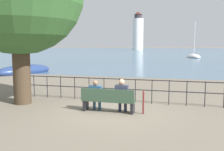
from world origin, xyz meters
TOP-DOWN VIEW (x-y plane):
  - ground_plane at (0.00, 0.00)m, footprint 1000.00×1000.00m
  - harbor_water at (0.00, 160.47)m, footprint 600.00×300.00m
  - park_bench at (0.00, -0.07)m, footprint 2.04×0.45m
  - seated_person_left at (-0.51, 0.01)m, footprint 0.48×0.35m
  - seated_person_right at (0.51, 0.01)m, footprint 0.48×0.35m
  - promenade_railing at (0.00, 1.75)m, footprint 10.07×0.04m
  - closed_umbrella at (1.32, 0.01)m, footprint 0.09×0.09m
  - sailboat_0 at (-11.01, 10.66)m, footprint 3.61×5.90m
  - sailboat_3 at (5.33, 46.97)m, footprint 3.30×8.03m
  - harbor_lighthouse at (-22.25, 140.33)m, footprint 6.27×6.27m

SIDE VIEW (x-z plane):
  - ground_plane at x=0.00m, z-range 0.00..0.00m
  - harbor_water at x=0.00m, z-range 0.00..0.01m
  - sailboat_3 at x=5.33m, z-range -3.72..4.22m
  - sailboat_0 at x=-11.01m, z-range -5.25..5.89m
  - park_bench at x=0.00m, z-range -0.01..0.89m
  - closed_umbrella at x=1.32m, z-range 0.05..0.94m
  - seated_person_left at x=-0.51m, z-range 0.06..1.24m
  - promenade_railing at x=0.00m, z-range 0.17..1.22m
  - seated_person_right at x=0.51m, z-range 0.06..1.33m
  - harbor_lighthouse at x=-22.25m, z-range -0.79..21.82m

